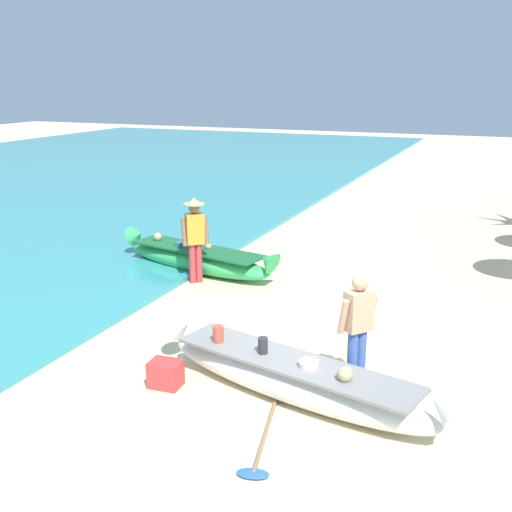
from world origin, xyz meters
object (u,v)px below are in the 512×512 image
person_tourist_customer (358,326)px  paddle (263,443)px  boat_white_foreground (294,379)px  person_vendor_hatted (195,234)px  boat_green_midground (197,259)px  cooler_box (166,374)px

person_tourist_customer → paddle: person_tourist_customer is taller
paddle → boat_white_foreground: bearing=91.4°
paddle → person_vendor_hatted: bearing=125.1°
boat_green_midground → boat_white_foreground: bearing=-49.9°
person_tourist_customer → cooler_box: (-2.44, -0.87, -0.76)m
person_tourist_customer → paddle: size_ratio=0.88×
boat_green_midground → paddle: size_ratio=2.18×
boat_white_foreground → boat_green_midground: boat_green_midground is taller
paddle → boat_green_midground: bearing=124.1°
person_tourist_customer → paddle: (-0.67, -1.69, -0.91)m
boat_white_foreground → person_tourist_customer: size_ratio=2.62×
person_vendor_hatted → boat_white_foreground: bearing=-47.9°
boat_white_foreground → person_tourist_customer: (0.69, 0.54, 0.64)m
cooler_box → boat_white_foreground: bearing=6.3°
boat_green_midground → paddle: boat_green_midground is taller
boat_white_foreground → cooler_box: size_ratio=10.18×
boat_green_midground → paddle: (3.84, -5.67, -0.27)m
person_vendor_hatted → paddle: (3.53, -5.02, -0.99)m
boat_green_midground → person_vendor_hatted: person_vendor_hatted is taller
boat_white_foreground → cooler_box: (-1.74, -0.33, -0.12)m
boat_white_foreground → boat_green_midground: (-3.81, 4.52, -0.01)m
boat_white_foreground → paddle: 1.18m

